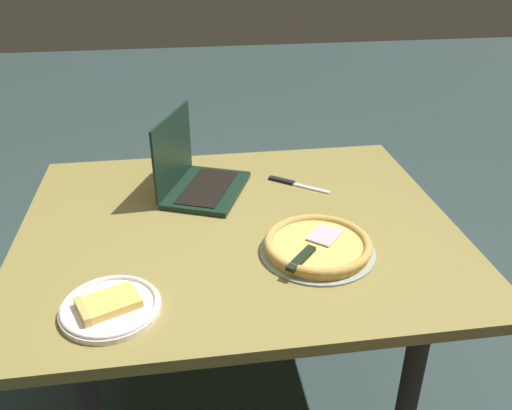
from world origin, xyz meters
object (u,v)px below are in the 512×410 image
at_px(dining_table, 238,247).
at_px(laptop, 195,175).
at_px(pizza_plate, 110,307).
at_px(pizza_tray, 318,246).
at_px(table_knife, 293,183).

relative_size(dining_table, laptop, 3.48).
relative_size(laptop, pizza_plate, 1.58).
distance_m(laptop, pizza_tray, 0.52).
distance_m(dining_table, laptop, 0.30).
height_order(dining_table, table_knife, table_knife).
bearing_deg(table_knife, pizza_tray, 87.37).
bearing_deg(dining_table, pizza_tray, 137.32).
bearing_deg(table_knife, laptop, 0.18).
distance_m(dining_table, table_knife, 0.33).
distance_m(dining_table, pizza_tray, 0.29).
bearing_deg(pizza_tray, laptop, -53.13).
bearing_deg(table_knife, dining_table, 47.37).
xyz_separation_m(laptop, pizza_plate, (0.23, 0.58, -0.04)).
bearing_deg(dining_table, laptop, -63.90).
bearing_deg(laptop, table_knife, -179.82).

